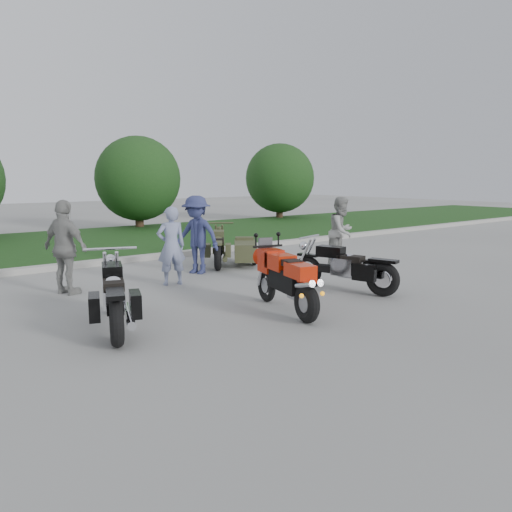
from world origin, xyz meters
TOP-DOWN VIEW (x-y plane):
  - ground at (0.00, 0.00)m, footprint 80.00×80.00m
  - curb at (0.00, 6.00)m, footprint 60.00×0.30m
  - grass_strip at (0.00, 10.15)m, footprint 60.00×8.00m
  - tree_mid_right at (4.00, 13.50)m, footprint 3.60×3.60m
  - tree_far_right at (12.00, 13.50)m, footprint 3.60×3.60m
  - sportbike_red at (0.17, -0.39)m, footprint 0.73×2.08m
  - cruiser_left at (-2.53, 0.41)m, footprint 1.00×2.35m
  - cruiser_right at (2.18, 0.00)m, footprint 0.85×2.25m
  - cruiser_sidecar at (2.11, 3.83)m, footprint 1.82×2.10m
  - person_stripe at (-0.29, 2.76)m, footprint 0.69×0.54m
  - person_grey at (4.36, 2.18)m, footprint 0.99×0.84m
  - person_denim at (0.80, 3.52)m, footprint 1.14×1.37m
  - person_back at (-2.33, 3.25)m, footprint 0.85×1.17m

SIDE VIEW (x-z plane):
  - ground at x=0.00m, z-range 0.00..0.00m
  - grass_strip at x=0.00m, z-range 0.00..0.14m
  - curb at x=0.00m, z-range 0.00..0.15m
  - cruiser_sidecar at x=2.11m, z-range -0.03..0.84m
  - cruiser_right at x=2.18m, z-range 0.01..0.90m
  - cruiser_left at x=-2.53m, z-range 0.01..0.95m
  - sportbike_red at x=0.17m, z-range 0.09..1.09m
  - person_stripe at x=-0.29m, z-range 0.00..1.67m
  - person_grey at x=4.36m, z-range 0.00..1.77m
  - person_denim at x=0.80m, z-range 0.00..1.85m
  - person_back at x=-2.33m, z-range 0.00..1.85m
  - tree_mid_right at x=4.00m, z-range 0.19..4.19m
  - tree_far_right at x=12.00m, z-range 0.19..4.19m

